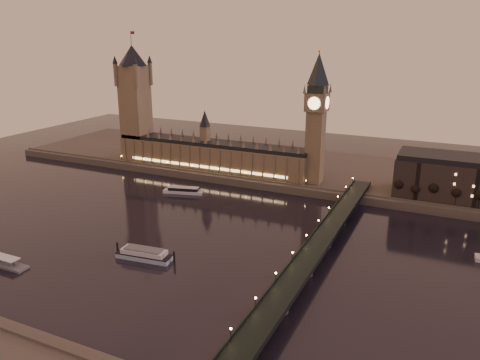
# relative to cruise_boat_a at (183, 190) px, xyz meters

# --- Properties ---
(ground) EXTENTS (700.00, 700.00, 0.00)m
(ground) POSITION_rel_cruise_boat_a_xyz_m (36.38, -66.79, -2.27)
(ground) COLOR black
(ground) RESTS_ON ground
(far_embankment) EXTENTS (560.00, 130.00, 6.00)m
(far_embankment) POSITION_rel_cruise_boat_a_xyz_m (66.38, 98.21, 0.73)
(far_embankment) COLOR #423D35
(far_embankment) RESTS_ON ground
(palace_of_westminster) EXTENTS (180.00, 26.62, 52.00)m
(palace_of_westminster) POSITION_rel_cruise_boat_a_xyz_m (-3.74, 54.21, 19.43)
(palace_of_westminster) COLOR brown
(palace_of_westminster) RESTS_ON ground
(victoria_tower) EXTENTS (31.68, 31.68, 118.00)m
(victoria_tower) POSITION_rel_cruise_boat_a_xyz_m (-83.62, 54.21, 63.51)
(victoria_tower) COLOR brown
(victoria_tower) RESTS_ON ground
(big_ben) EXTENTS (17.68, 17.68, 104.00)m
(big_ben) POSITION_rel_cruise_boat_a_xyz_m (90.37, 54.20, 61.68)
(big_ben) COLOR brown
(big_ben) RESTS_ON ground
(westminster_bridge) EXTENTS (13.20, 260.00, 15.30)m
(westminster_bridge) POSITION_rel_cruise_boat_a_xyz_m (128.00, -66.79, 3.24)
(westminster_bridge) COLOR black
(westminster_bridge) RESTS_ON ground
(bare_tree_0) EXTENTS (6.51, 6.51, 13.23)m
(bare_tree_0) POSITION_rel_cruise_boat_a_xyz_m (157.13, 42.21, 13.62)
(bare_tree_0) COLOR black
(bare_tree_0) RESTS_ON ground
(bare_tree_1) EXTENTS (6.51, 6.51, 13.23)m
(bare_tree_1) POSITION_rel_cruise_boat_a_xyz_m (170.19, 42.21, 13.62)
(bare_tree_1) COLOR black
(bare_tree_1) RESTS_ON ground
(bare_tree_2) EXTENTS (6.51, 6.51, 13.23)m
(bare_tree_2) POSITION_rel_cruise_boat_a_xyz_m (183.26, 42.21, 13.62)
(bare_tree_2) COLOR black
(bare_tree_2) RESTS_ON ground
(bare_tree_3) EXTENTS (6.51, 6.51, 13.23)m
(bare_tree_3) POSITION_rel_cruise_boat_a_xyz_m (196.32, 42.21, 13.62)
(bare_tree_3) COLOR black
(bare_tree_3) RESTS_ON ground
(bare_tree_4) EXTENTS (6.51, 6.51, 13.23)m
(bare_tree_4) POSITION_rel_cruise_boat_a_xyz_m (209.38, 42.21, 13.62)
(bare_tree_4) COLOR black
(bare_tree_4) RESTS_ON ground
(cruise_boat_a) EXTENTS (32.97, 14.95, 5.16)m
(cruise_boat_a) POSITION_rel_cruise_boat_a_xyz_m (0.00, 0.00, 0.00)
(cruise_boat_a) COLOR silver
(cruise_boat_a) RESTS_ON ground
(moored_barge) EXTENTS (37.03, 12.61, 6.83)m
(moored_barge) POSITION_rel_cruise_boat_a_xyz_m (40.48, -107.03, 0.61)
(moored_barge) COLOR #9BB2C6
(moored_barge) RESTS_ON ground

